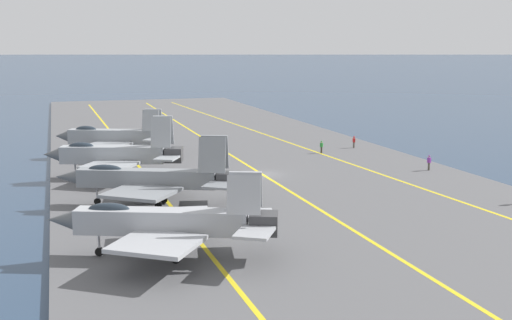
{
  "coord_description": "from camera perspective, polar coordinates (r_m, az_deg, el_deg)",
  "views": [
    {
      "loc": [
        -67.02,
        21.76,
        14.69
      ],
      "look_at": [
        -4.42,
        2.1,
        2.9
      ],
      "focal_mm": 45.0,
      "sensor_mm": 36.0,
      "label": 1
    }
  ],
  "objects": [
    {
      "name": "ground_plane",
      "position": [
        71.98,
        0.54,
        -1.59
      ],
      "size": [
        2000.0,
        2000.0,
        0.0
      ],
      "primitive_type": "plane",
      "color": "navy"
    },
    {
      "name": "crew_red_vest",
      "position": [
        91.29,
        8.7,
        1.64
      ],
      "size": [
        0.39,
        0.28,
        1.66
      ],
      "color": "#4C473D",
      "rests_on": "carrier_deck"
    },
    {
      "name": "crew_green_vest",
      "position": [
        86.26,
        5.84,
        1.22
      ],
      "size": [
        0.44,
        0.46,
        1.69
      ],
      "color": "#383328",
      "rests_on": "carrier_deck"
    },
    {
      "name": "carrier_deck",
      "position": [
        71.94,
        0.55,
        -1.43
      ],
      "size": [
        208.89,
        45.36,
        0.4
      ],
      "primitive_type": "cube",
      "color": "#565659",
      "rests_on": "ground"
    },
    {
      "name": "crew_purple_vest",
      "position": [
        76.67,
        15.13,
        -0.16
      ],
      "size": [
        0.45,
        0.38,
        1.8
      ],
      "color": "#4C473D",
      "rests_on": "carrier_deck"
    },
    {
      "name": "parked_jet_fourth",
      "position": [
        86.02,
        -12.53,
        2.03
      ],
      "size": [
        12.62,
        15.35,
        6.08
      ],
      "color": "#93999E",
      "rests_on": "carrier_deck"
    },
    {
      "name": "deck_stripe_centerline",
      "position": [
        71.9,
        0.55,
        -1.27
      ],
      "size": [
        188.0,
        0.36,
        0.01
      ],
      "primitive_type": "cube",
      "color": "yellow",
      "rests_on": "carrier_deck"
    },
    {
      "name": "deck_stripe_foul_line",
      "position": [
        76.6,
        9.46,
        -0.7
      ],
      "size": [
        187.63,
        12.47,
        0.01
      ],
      "primitive_type": "cube",
      "rotation": [
        0.0,
        0.0,
        0.06
      ],
      "color": "yellow",
      "rests_on": "carrier_deck"
    },
    {
      "name": "parked_jet_third",
      "position": [
        71.12,
        -12.36,
        0.49
      ],
      "size": [
        11.88,
        15.3,
        6.76
      ],
      "color": "#9EA3A8",
      "rests_on": "carrier_deck"
    },
    {
      "name": "parked_jet_second",
      "position": [
        58.11,
        -9.23,
        -1.63
      ],
      "size": [
        12.75,
        16.78,
        6.44
      ],
      "color": "gray",
      "rests_on": "carrier_deck"
    },
    {
      "name": "deck_stripe_edge_line",
      "position": [
        69.15,
        -9.34,
        -1.87
      ],
      "size": [
        187.98,
        3.26,
        0.01
      ],
      "primitive_type": "cube",
      "rotation": [
        0.0,
        0.0,
        0.02
      ],
      "color": "yellow",
      "rests_on": "carrier_deck"
    },
    {
      "name": "parked_jet_nearest",
      "position": [
        43.95,
        -7.95,
        -5.47
      ],
      "size": [
        12.06,
        15.86,
        5.94
      ],
      "color": "#A8AAAF",
      "rests_on": "carrier_deck"
    }
  ]
}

